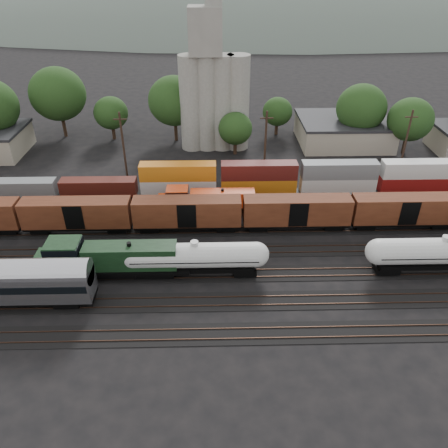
{
  "coord_description": "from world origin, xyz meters",
  "views": [
    {
      "loc": [
        3.35,
        -47.53,
        34.39
      ],
      "look_at": [
        4.51,
        2.0,
        3.0
      ],
      "focal_mm": 35.0,
      "sensor_mm": 36.0,
      "label": 1
    }
  ],
  "objects_px": {
    "green_locomotive": "(104,258)",
    "grain_silo": "(213,92)",
    "tank_car_a": "(195,257)",
    "orange_locomotive": "(204,200)"
  },
  "relations": [
    {
      "from": "tank_car_a",
      "to": "grain_silo",
      "type": "bearing_deg",
      "value": 86.57
    },
    {
      "from": "tank_car_a",
      "to": "orange_locomotive",
      "type": "bearing_deg",
      "value": 86.5
    },
    {
      "from": "tank_car_a",
      "to": "grain_silo",
      "type": "height_order",
      "value": "grain_silo"
    },
    {
      "from": "orange_locomotive",
      "to": "grain_silo",
      "type": "distance_m",
      "value": 27.54
    },
    {
      "from": "tank_car_a",
      "to": "green_locomotive",
      "type": "bearing_deg",
      "value": 180.0
    },
    {
      "from": "tank_car_a",
      "to": "orange_locomotive",
      "type": "height_order",
      "value": "tank_car_a"
    },
    {
      "from": "orange_locomotive",
      "to": "grain_silo",
      "type": "bearing_deg",
      "value": 86.61
    },
    {
      "from": "green_locomotive",
      "to": "grain_silo",
      "type": "relative_size",
      "value": 0.64
    },
    {
      "from": "green_locomotive",
      "to": "tank_car_a",
      "type": "height_order",
      "value": "green_locomotive"
    },
    {
      "from": "tank_car_a",
      "to": "orange_locomotive",
      "type": "relative_size",
      "value": 1.12
    }
  ]
}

